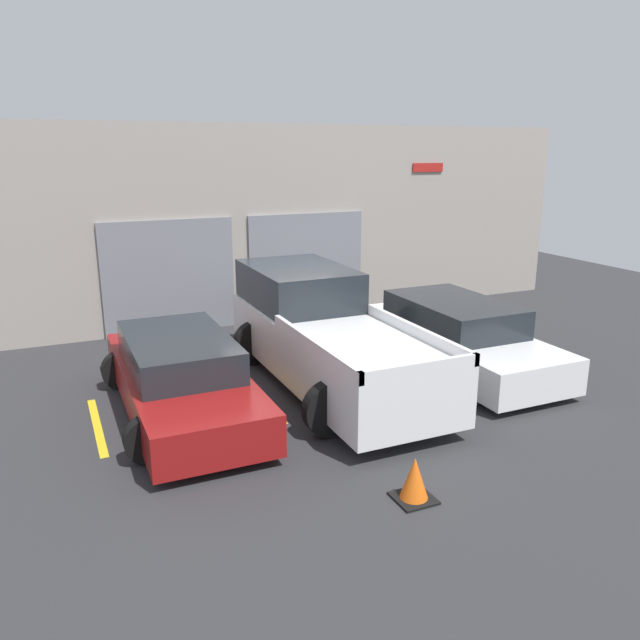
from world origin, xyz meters
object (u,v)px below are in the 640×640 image
Objects in this scene: sedan_white at (455,336)px; traffic_cone at (414,480)px; pickup_truck at (324,334)px; sedan_side at (181,377)px.

traffic_cone is at bearing -131.15° from sedan_white.
sedan_side is (-2.61, -0.31, -0.30)m from pickup_truck.
traffic_cone is at bearing -62.14° from sedan_side.
sedan_white is (2.61, -0.31, -0.28)m from pickup_truck.
traffic_cone is (1.97, -3.73, -0.33)m from sedan_side.
sedan_side is (-5.23, -0.00, -0.02)m from sedan_white.
sedan_white is at bearing 48.85° from traffic_cone.
sedan_white is 1.00× the size of sedan_side.
pickup_truck is 2.65m from sedan_side.
pickup_truck is at bearing 80.93° from traffic_cone.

